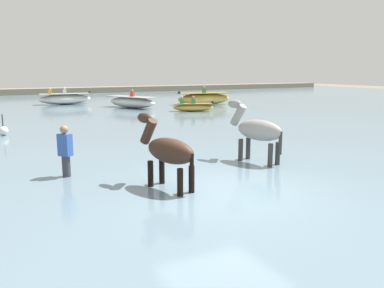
{
  "coord_description": "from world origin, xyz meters",
  "views": [
    {
      "loc": [
        -4.47,
        -6.92,
        2.94
      ],
      "look_at": [
        0.67,
        2.77,
        0.86
      ],
      "focal_mm": 36.54,
      "sensor_mm": 36.0,
      "label": 1
    }
  ],
  "objects_px": {
    "boat_mid_channel": "(65,99)",
    "channel_buoy": "(3,131)",
    "boat_distant_east": "(132,102)",
    "person_onlooker_left": "(66,156)",
    "horse_lead_grey": "(257,132)",
    "boat_distant_west": "(204,99)",
    "horse_trailing_dark_bay": "(168,153)",
    "boat_far_inshore": "(193,107)"
  },
  "relations": [
    {
      "from": "boat_mid_channel",
      "to": "person_onlooker_left",
      "type": "bearing_deg",
      "value": -100.14
    },
    {
      "from": "boat_distant_west",
      "to": "person_onlooker_left",
      "type": "relative_size",
      "value": 2.64
    },
    {
      "from": "boat_far_inshore",
      "to": "boat_distant_west",
      "type": "relative_size",
      "value": 0.62
    },
    {
      "from": "boat_mid_channel",
      "to": "boat_distant_west",
      "type": "bearing_deg",
      "value": -30.02
    },
    {
      "from": "boat_far_inshore",
      "to": "boat_distant_west",
      "type": "distance_m",
      "value": 4.74
    },
    {
      "from": "channel_buoy",
      "to": "horse_lead_grey",
      "type": "bearing_deg",
      "value": -54.09
    },
    {
      "from": "boat_distant_east",
      "to": "channel_buoy",
      "type": "height_order",
      "value": "boat_distant_east"
    },
    {
      "from": "horse_lead_grey",
      "to": "boat_mid_channel",
      "type": "distance_m",
      "value": 22.23
    },
    {
      "from": "horse_trailing_dark_bay",
      "to": "channel_buoy",
      "type": "height_order",
      "value": "horse_trailing_dark_bay"
    },
    {
      "from": "person_onlooker_left",
      "to": "channel_buoy",
      "type": "height_order",
      "value": "person_onlooker_left"
    },
    {
      "from": "horse_trailing_dark_bay",
      "to": "boat_distant_east",
      "type": "xyz_separation_m",
      "value": [
        5.61,
        18.33,
        -0.43
      ]
    },
    {
      "from": "horse_lead_grey",
      "to": "horse_trailing_dark_bay",
      "type": "distance_m",
      "value": 3.45
    },
    {
      "from": "horse_lead_grey",
      "to": "horse_trailing_dark_bay",
      "type": "relative_size",
      "value": 1.05
    },
    {
      "from": "horse_lead_grey",
      "to": "channel_buoy",
      "type": "bearing_deg",
      "value": 125.91
    },
    {
      "from": "boat_distant_east",
      "to": "boat_far_inshore",
      "type": "xyz_separation_m",
      "value": [
        2.63,
        -4.04,
        -0.13
      ]
    },
    {
      "from": "boat_far_inshore",
      "to": "channel_buoy",
      "type": "bearing_deg",
      "value": -157.17
    },
    {
      "from": "boat_distant_east",
      "to": "person_onlooker_left",
      "type": "relative_size",
      "value": 2.64
    },
    {
      "from": "boat_mid_channel",
      "to": "horse_lead_grey",
      "type": "bearing_deg",
      "value": -86.74
    },
    {
      "from": "boat_distant_east",
      "to": "channel_buoy",
      "type": "relative_size",
      "value": 5.06
    },
    {
      "from": "boat_distant_east",
      "to": "person_onlooker_left",
      "type": "bearing_deg",
      "value": -114.5
    },
    {
      "from": "horse_lead_grey",
      "to": "horse_trailing_dark_bay",
      "type": "bearing_deg",
      "value": -160.92
    },
    {
      "from": "boat_mid_channel",
      "to": "channel_buoy",
      "type": "relative_size",
      "value": 4.58
    },
    {
      "from": "horse_trailing_dark_bay",
      "to": "boat_distant_west",
      "type": "relative_size",
      "value": 0.46
    },
    {
      "from": "horse_trailing_dark_bay",
      "to": "boat_far_inshore",
      "type": "distance_m",
      "value": 16.51
    },
    {
      "from": "horse_lead_grey",
      "to": "boat_mid_channel",
      "type": "relative_size",
      "value": 0.54
    },
    {
      "from": "horse_lead_grey",
      "to": "channel_buoy",
      "type": "xyz_separation_m",
      "value": [
        -6.14,
        8.48,
        -0.69
      ]
    },
    {
      "from": "boat_far_inshore",
      "to": "person_onlooker_left",
      "type": "height_order",
      "value": "person_onlooker_left"
    },
    {
      "from": "person_onlooker_left",
      "to": "channel_buoy",
      "type": "xyz_separation_m",
      "value": [
        -1.08,
        7.53,
        -0.32
      ]
    },
    {
      "from": "boat_far_inshore",
      "to": "channel_buoy",
      "type": "xyz_separation_m",
      "value": [
        -11.12,
        -4.68,
        -0.07
      ]
    },
    {
      "from": "horse_trailing_dark_bay",
      "to": "boat_distant_east",
      "type": "distance_m",
      "value": 19.18
    },
    {
      "from": "horse_lead_grey",
      "to": "boat_mid_channel",
      "type": "xyz_separation_m",
      "value": [
        -1.26,
        22.19,
        -0.46
      ]
    },
    {
      "from": "boat_mid_channel",
      "to": "channel_buoy",
      "type": "distance_m",
      "value": 14.55
    },
    {
      "from": "horse_trailing_dark_bay",
      "to": "channel_buoy",
      "type": "xyz_separation_m",
      "value": [
        -2.88,
        9.61,
        -0.62
      ]
    },
    {
      "from": "horse_trailing_dark_bay",
      "to": "boat_far_inshore",
      "type": "relative_size",
      "value": 0.74
    },
    {
      "from": "channel_buoy",
      "to": "person_onlooker_left",
      "type": "bearing_deg",
      "value": -81.87
    },
    {
      "from": "horse_trailing_dark_bay",
      "to": "boat_mid_channel",
      "type": "distance_m",
      "value": 23.4
    },
    {
      "from": "person_onlooker_left",
      "to": "boat_far_inshore",
      "type": "bearing_deg",
      "value": 50.57
    },
    {
      "from": "horse_trailing_dark_bay",
      "to": "boat_distant_east",
      "type": "height_order",
      "value": "horse_trailing_dark_bay"
    },
    {
      "from": "boat_distant_east",
      "to": "channel_buoy",
      "type": "bearing_deg",
      "value": -134.2
    },
    {
      "from": "boat_distant_west",
      "to": "channel_buoy",
      "type": "bearing_deg",
      "value": -149.07
    },
    {
      "from": "boat_far_inshore",
      "to": "channel_buoy",
      "type": "distance_m",
      "value": 12.06
    },
    {
      "from": "horse_lead_grey",
      "to": "boat_far_inshore",
      "type": "xyz_separation_m",
      "value": [
        4.98,
        13.16,
        -0.61
      ]
    }
  ]
}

